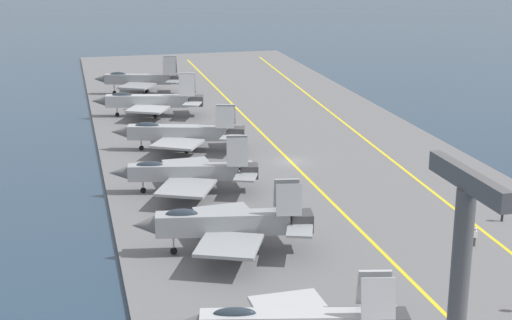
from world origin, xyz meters
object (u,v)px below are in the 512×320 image
parked_jet_second (226,223)px  parked_jet_fifth (150,101)px  parked_jet_sixth (141,79)px  crew_brown_vest (503,212)px  crew_white_vest (475,236)px  parked_jet_third (188,172)px  parked_jet_fourth (180,133)px

parked_jet_second → parked_jet_fifth: parked_jet_fifth is taller
parked_jet_sixth → crew_brown_vest: size_ratio=8.81×
crew_white_vest → parked_jet_second: bearing=80.1°
crew_white_vest → crew_brown_vest: (4.94, -5.65, -0.00)m
parked_jet_third → crew_white_vest: bearing=-132.9°
parked_jet_fourth → parked_jet_fifth: size_ratio=1.02×
parked_jet_fourth → crew_white_vest: bearing=-151.1°
crew_white_vest → crew_brown_vest: bearing=-48.8°
parked_jet_sixth → parked_jet_third: bearing=179.5°
parked_jet_fourth → parked_jet_fifth: bearing=4.5°
parked_jet_fourth → crew_white_vest: size_ratio=9.73×
parked_jet_third → crew_brown_vest: bearing=-119.4°
parked_jet_fourth → crew_brown_vest: size_ratio=9.81×
crew_white_vest → parked_jet_third: bearing=47.1°
parked_jet_third → parked_jet_second: bearing=-177.7°
parked_jet_fifth → parked_jet_sixth: 16.84m
parked_jet_third → parked_jet_fourth: parked_jet_third is taller
parked_jet_fifth → crew_brown_vest: parked_jet_fifth is taller
crew_white_vest → crew_brown_vest: crew_white_vest is taller
parked_jet_second → parked_jet_third: (16.89, 0.67, -0.46)m
parked_jet_fourth → crew_brown_vest: (-32.26, -26.23, -1.39)m
parked_jet_second → parked_jet_fifth: (53.31, 0.55, -0.32)m
parked_jet_second → crew_white_vest: (-3.78, -21.60, -1.76)m
parked_jet_second → parked_jet_sixth: parked_jet_sixth is taller
crew_white_vest → parked_jet_sixth: bearing=16.5°
parked_jet_second → crew_brown_vest: 27.33m
parked_jet_sixth → crew_brown_vest: (-68.98, -27.49, -1.67)m
parked_jet_fifth → crew_white_vest: bearing=-158.8°
parked_jet_sixth → crew_white_vest: 77.10m
parked_jet_sixth → parked_jet_second: bearing=-179.8°
parked_jet_fifth → parked_jet_fourth: bearing=-175.5°
parked_jet_sixth → crew_white_vest: bearing=-163.5°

